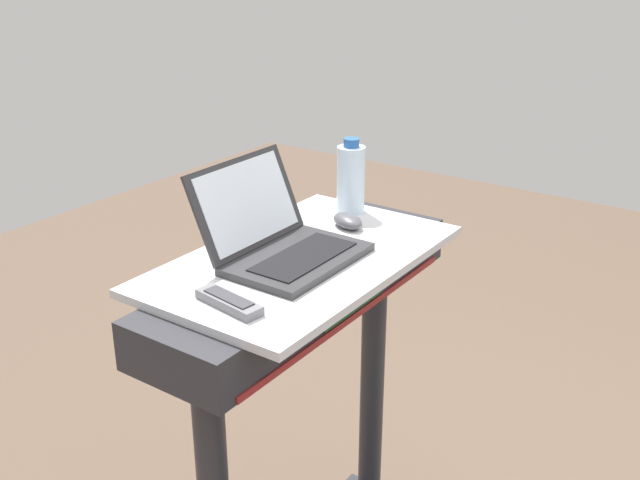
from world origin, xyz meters
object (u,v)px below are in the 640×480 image
computer_mouse (348,221)px  water_bottle (351,178)px  tv_remote (229,302)px  laptop (281,240)px

computer_mouse → water_bottle: 0.14m
tv_remote → water_bottle: bearing=9.5°
computer_mouse → tv_remote: 0.51m
laptop → water_bottle: bearing=7.0°
laptop → water_bottle: (0.35, 0.04, 0.05)m
water_bottle → tv_remote: size_ratio=1.22×
laptop → tv_remote: 0.26m
water_bottle → tv_remote: (-0.61, -0.10, -0.08)m
laptop → computer_mouse: (0.25, -0.02, -0.03)m
computer_mouse → tv_remote: size_ratio=0.61×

